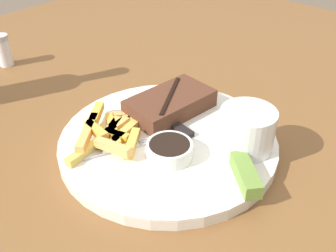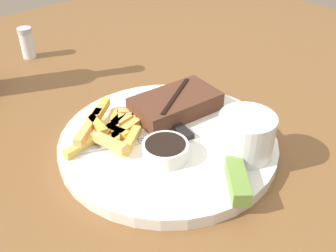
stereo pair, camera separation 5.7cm
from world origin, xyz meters
name	(u,v)px [view 2 (the right image)]	position (x,y,z in m)	size (l,w,h in m)	color
dining_table	(168,176)	(0.00, 0.00, 0.68)	(1.53, 1.44, 0.74)	brown
dinner_plate	(168,142)	(0.00, 0.00, 0.75)	(0.32, 0.32, 0.02)	silver
steak_portion	(176,104)	(0.06, 0.04, 0.78)	(0.15, 0.09, 0.03)	#512D1E
fries_pile	(113,128)	(-0.05, 0.06, 0.77)	(0.16, 0.13, 0.02)	gold
coleslaw_cup	(246,133)	(0.05, -0.10, 0.79)	(0.08, 0.08, 0.06)	white
dipping_sauce_cup	(165,150)	(-0.03, -0.03, 0.77)	(0.06, 0.06, 0.02)	silver
pickle_spear	(237,181)	(-0.01, -0.13, 0.77)	(0.06, 0.07, 0.02)	olive
fork_utensil	(111,146)	(-0.08, 0.04, 0.76)	(0.13, 0.07, 0.00)	#B7B7BC
knife_utensil	(168,118)	(0.03, 0.04, 0.76)	(0.05, 0.17, 0.01)	#B7B7BC
salt_shaker	(27,43)	(-0.01, 0.43, 0.78)	(0.03, 0.03, 0.07)	white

